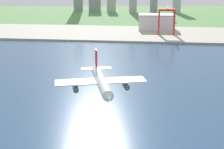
{
  "coord_description": "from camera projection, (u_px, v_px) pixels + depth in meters",
  "views": [
    {
      "loc": [
        30.99,
        1.19,
        76.86
      ],
      "look_at": [
        10.76,
        160.53,
        31.81
      ],
      "focal_mm": 54.8,
      "sensor_mm": 36.0,
      "label": 1
    }
  ],
  "objects": [
    {
      "name": "airplane_landing",
      "position": [
        101.0,
        82.0,
        134.9
      ],
      "size": [
        37.18,
        41.68,
        13.34
      ],
      "color": "silver"
    },
    {
      "name": "port_crane_red",
      "position": [
        167.0,
        15.0,
        464.71
      ],
      "size": [
        23.04,
        41.63,
        37.71
      ],
      "color": "#B72D23",
      "rests_on": "industrial_pier"
    },
    {
      "name": "ground_plane",
      "position": [
        120.0,
        67.0,
        309.93
      ],
      "size": [
        2400.0,
        2400.0,
        0.0
      ],
      "primitive_type": "plane",
      "color": "#598A4C"
    },
    {
      "name": "warehouse_main",
      "position": [
        157.0,
        22.0,
        518.08
      ],
      "size": [
        54.41,
        35.29,
        22.87
      ],
      "color": "silver",
      "rests_on": "industrial_pier"
    },
    {
      "name": "industrial_pier",
      "position": [
        133.0,
        33.0,
        491.08
      ],
      "size": [
        840.0,
        140.0,
        2.5
      ],
      "primitive_type": "cube",
      "color": "#ACA898",
      "rests_on": "ground"
    },
    {
      "name": "water_bay",
      "position": [
        111.0,
        87.0,
        252.6
      ],
      "size": [
        840.0,
        360.0,
        0.15
      ],
      "primitive_type": "cube",
      "color": "#2D4C70",
      "rests_on": "ground"
    }
  ]
}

